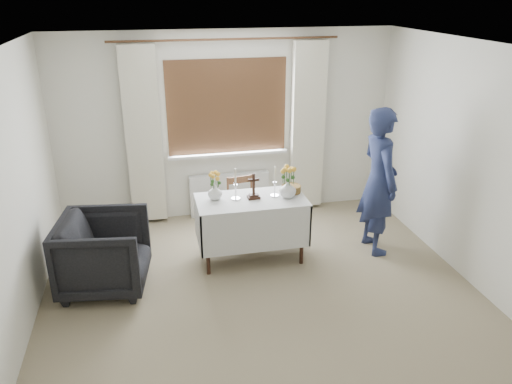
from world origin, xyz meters
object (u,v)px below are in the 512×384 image
wooden_cross (254,186)px  flower_vase_left (215,192)px  wooden_chair (244,210)px  flower_vase_right (288,189)px  armchair (104,253)px  altar_table (251,229)px  person (379,181)px

wooden_cross → flower_vase_left: wooden_cross is taller
wooden_chair → wooden_cross: size_ratio=2.67×
wooden_chair → flower_vase_right: bearing=-62.9°
wooden_chair → armchair: bearing=-163.0°
wooden_cross → flower_vase_left: (-0.43, 0.07, -0.06)m
altar_table → flower_vase_left: flower_vase_left is taller
armchair → flower_vase_left: 1.35m
flower_vase_left → altar_table: bearing=-12.4°
armchair → flower_vase_left: size_ratio=5.18×
wooden_cross → armchair: bearing=-173.1°
armchair → flower_vase_right: (2.04, 0.22, 0.46)m
wooden_chair → flower_vase_right: 0.83m
flower_vase_right → wooden_chair: bearing=125.3°
wooden_chair → flower_vase_left: 0.75m
wooden_cross → person: bearing=-5.7°
armchair → altar_table: bearing=-73.2°
armchair → flower_vase_right: 2.11m
altar_table → person: (1.51, -0.08, 0.50)m
armchair → person: bearing=-78.8°
altar_table → armchair: (-1.63, -0.25, 0.02)m
altar_table → flower_vase_left: bearing=167.6°
armchair → wooden_chair: bearing=-56.8°
altar_table → person: 1.59m
wooden_cross → flower_vase_left: size_ratio=1.74×
armchair → person: person is taller
flower_vase_left → flower_vase_right: 0.82m
flower_vase_right → altar_table: bearing=175.0°
person → flower_vase_right: (-1.09, 0.04, -0.02)m
person → flower_vase_left: person is taller
altar_table → flower_vase_right: (0.42, -0.04, 0.48)m
wooden_cross → flower_vase_right: wooden_cross is taller
wooden_cross → flower_vase_left: bearing=168.1°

